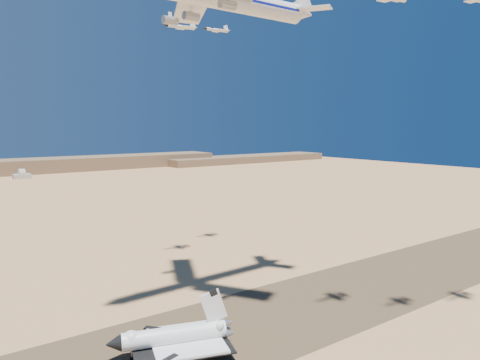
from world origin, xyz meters
TOP-DOWN VIEW (x-y plane):
  - ground at (0.00, 0.00)m, footprint 1200.00×1200.00m
  - runway at (0.00, 0.00)m, footprint 600.00×50.00m
  - ridgeline at (65.32, 527.31)m, footprint 960.00×90.00m
  - shuttle at (-21.72, -2.26)m, footprint 35.47×28.45m
  - crew_a at (-14.93, -9.71)m, footprint 0.54×0.75m
  - crew_b at (-12.56, -7.22)m, footprint 0.83×0.87m
  - crew_c at (-13.44, -9.82)m, footprint 0.96×1.17m
  - chase_jet_d at (20.51, 65.02)m, footprint 15.66×8.47m
  - chase_jet_e at (46.79, 77.00)m, footprint 14.72×7.86m

SIDE VIEW (x-z plane):
  - ground at x=0.00m, z-range 0.00..0.00m
  - runway at x=0.00m, z-range 0.00..0.06m
  - crew_b at x=-12.56m, z-range 0.06..1.63m
  - crew_c at x=-13.44m, z-range 0.06..1.84m
  - crew_a at x=-14.93m, z-range 0.06..1.99m
  - shuttle at x=-21.72m, z-range -3.99..13.28m
  - ridgeline at x=65.32m, z-range -1.37..16.63m
  - chase_jet_d at x=20.51m, z-range 102.17..106.07m
  - chase_jet_e at x=46.79m, z-range 105.91..109.58m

